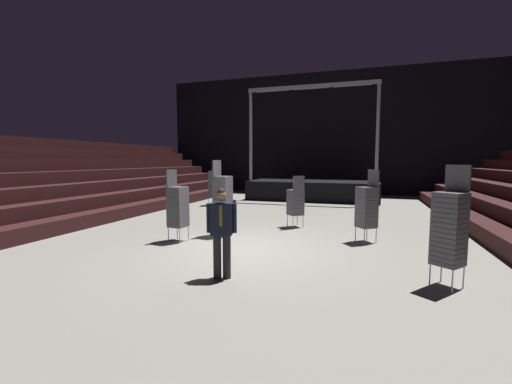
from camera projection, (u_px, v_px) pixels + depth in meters
ground_plane at (247, 251)px, 8.28m from camera, size 22.00×30.00×0.10m
arena_end_wall at (322, 134)px, 22.07m from camera, size 22.00×0.30×8.00m
bleacher_bank_left at (34, 178)px, 11.67m from camera, size 5.25×24.00×3.15m
stage_riser at (313, 188)px, 18.62m from camera, size 7.11×2.92×6.10m
man_with_tie at (222, 228)px, 6.13m from camera, size 0.57×0.33×1.70m
chair_stack_front_left at (178, 206)px, 8.99m from camera, size 0.49×0.49×1.96m
chair_stack_front_right at (223, 198)px, 9.67m from camera, size 0.50×0.50×2.22m
chair_stack_mid_left at (367, 206)px, 8.90m from camera, size 0.62×0.62×1.96m
chair_stack_mid_right at (213, 188)px, 16.24m from camera, size 0.59×0.59×1.71m
chair_stack_mid_centre at (450, 227)px, 5.68m from camera, size 0.62×0.62×2.14m
chair_stack_rear_left at (296, 201)px, 10.93m from camera, size 0.62×0.62×1.71m
equipment_road_case at (225, 206)px, 14.52m from camera, size 1.04×0.85×0.45m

